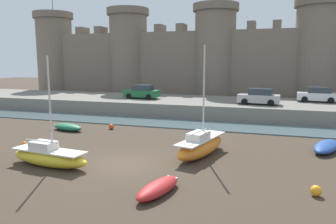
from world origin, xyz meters
name	(u,v)px	position (x,y,z in m)	size (l,w,h in m)	color
ground_plane	(123,164)	(0.00, 0.00, 0.00)	(160.00, 160.00, 0.00)	#423528
water_channel	(181,124)	(0.00, 12.60, 0.05)	(80.00, 4.50, 0.10)	slate
quay_road	(198,106)	(0.00, 19.85, 0.74)	(65.67, 10.00, 1.49)	slate
castle	(215,58)	(0.00, 30.64, 6.23)	(60.08, 6.41, 16.71)	#7A6B5B
rowboat_midflat_centre	(327,146)	(11.60, 6.64, 0.33)	(2.58, 4.07, 0.63)	#234793
sailboat_foreground_centre	(201,146)	(3.93, 3.03, 0.67)	(2.73, 5.72, 6.85)	orange
rowboat_near_channel_right	(158,188)	(3.37, -3.39, 0.31)	(1.66, 3.23, 0.59)	red
sailboat_midflat_right	(49,156)	(-3.82, -1.52, 0.57)	(5.26, 1.98, 6.17)	yellow
rowboat_near_channel_left	(68,127)	(-8.47, 7.01, 0.31)	(3.24, 1.87, 0.59)	#1E6B47
mooring_buoy_near_shore	(316,191)	(10.05, -1.48, 0.25)	(0.49, 0.49, 0.49)	orange
mooring_buoy_off_centre	(25,144)	(-8.12, 1.45, 0.19)	(0.38, 0.38, 0.38)	orange
mooring_buoy_near_channel	(111,127)	(-5.17, 8.59, 0.23)	(0.46, 0.46, 0.46)	#E04C1E
car_quay_west	(259,97)	(6.78, 17.89, 2.27)	(4.21, 2.09, 1.62)	#B2B5B7
car_quay_centre_west	(142,92)	(-6.58, 19.18, 2.27)	(4.21, 2.09, 1.62)	#1E6638
car_quay_east	(318,95)	(12.73, 21.82, 2.27)	(4.21, 2.09, 1.62)	silver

